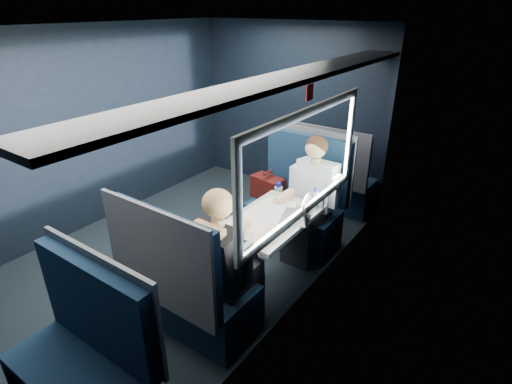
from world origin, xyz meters
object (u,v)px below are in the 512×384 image
Objects in this scene: table at (268,224)px; seat_row_back at (85,368)px; seat_bay_near at (295,206)px; seat_row_front at (332,180)px; laptop at (301,213)px; woman at (224,257)px; man at (311,193)px; bottle_small at (315,200)px; cup at (320,202)px; seat_bay_far at (188,289)px.

table is 0.86× the size of seat_row_back.
seat_bay_near reaches higher than table.
seat_row_front is 3.10× the size of laptop.
seat_bay_near is 0.95× the size of woman.
seat_row_back is 0.88× the size of man.
man is at bearing 90.00° from woman.
woman reaches higher than seat_bay_near.
seat_row_front is 2.54m from woman.
laptop is at bearing 76.40° from woman.
table is 0.86× the size of seat_row_front.
man reaches higher than table.
seat_row_front is 1.55m from bottle_small.
seat_row_back is at bearing -95.80° from table.
seat_row_front is (0.02, 0.93, -0.02)m from seat_bay_near.
seat_bay_near is at bearing 139.36° from cup.
table is 0.92m from seat_bay_near.
seat_row_back reaches higher than bottle_small.
cup is (0.30, 0.44, 0.13)m from table.
laptop is at bearing 65.65° from seat_bay_far.
cup is at bearing -48.36° from man.
seat_bay_far is at bearing -90.00° from seat_row_front.
man reaches higher than seat_bay_far.
seat_row_back is 3.10× the size of laptop.
seat_row_front is 1.49m from cup.
table is 0.33m from laptop.
man is at bearing 121.81° from bottle_small.
seat_row_back is at bearing -103.22° from laptop.
table is 2.67× the size of laptop.
seat_bay_near reaches higher than seat_row_front.
man is at bearing -32.28° from seat_bay_near.
table is 0.76× the size of man.
bottle_small is at bearing -46.43° from seat_bay_near.
seat_row_back is (-0.18, -1.80, -0.25)m from table.
man reaches higher than seat_bay_near.
seat_row_back is 0.88× the size of woman.
cup is at bearing 55.93° from table.
cup is (0.48, -1.36, 0.38)m from seat_row_front.
woman reaches higher than bottle_small.
bottle_small reaches higher than table.
cup is at bearing 77.89° from seat_row_back.
seat_row_back is at bearing -102.93° from woman.
woman reaches higher than seat_row_back.
seat_bay_far is at bearing -146.18° from woman.
bottle_small reaches higher than cup.
seat_row_back is at bearing -95.72° from man.
man reaches higher than cup.
table is 0.93m from seat_bay_far.
seat_bay_near is at bearing 90.45° from seat_row_back.
cup is (0.48, 2.24, 0.38)m from seat_row_back.
seat_bay_near is 0.80m from bottle_small.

